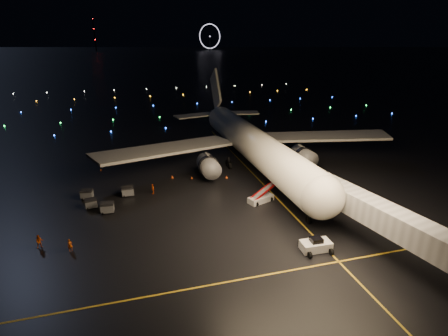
{
  "coord_description": "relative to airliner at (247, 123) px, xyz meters",
  "views": [
    {
      "loc": [
        -10.89,
        -40.5,
        25.39
      ],
      "look_at": [
        3.72,
        12.0,
        5.0
      ],
      "focal_mm": 28.0,
      "sensor_mm": 36.0,
      "label": 1
    }
  ],
  "objects": [
    {
      "name": "lane_centre",
      "position": [
        -0.73,
        -11.64,
        -8.88
      ],
      "size": [
        0.25,
        80.0,
        0.02
      ],
      "primitive_type": "cube",
      "color": "gold",
      "rests_on": "ground"
    },
    {
      "name": "baggage_cart_2",
      "position": [
        -28.03,
        -15.92,
        -8.07
      ],
      "size": [
        2.03,
        1.49,
        1.65
      ],
      "primitive_type": "cube",
      "rotation": [
        0.0,
        0.0,
        -0.07
      ],
      "color": "slate",
      "rests_on": "ground"
    },
    {
      "name": "crew_a",
      "position": [
        -32.23,
        -25.44,
        -8.07
      ],
      "size": [
        0.7,
        0.59,
        1.64
      ],
      "primitive_type": "imported",
      "rotation": [
        0.0,
        0.0,
        0.39
      ],
      "color": "#E95511",
      "rests_on": "ground"
    },
    {
      "name": "baggage_cart_0",
      "position": [
        -24.89,
        -10.4,
        -8.07
      ],
      "size": [
        1.98,
        1.41,
        1.65
      ],
      "primitive_type": "cube",
      "rotation": [
        0.0,
        0.0,
        0.03
      ],
      "color": "slate",
      "rests_on": "ground"
    },
    {
      "name": "safety_cone_3",
      "position": [
        -30.02,
        3.68,
        -8.64
      ],
      "size": [
        0.5,
        0.5,
        0.5
      ],
      "primitive_type": "cone",
      "rotation": [
        0.0,
        0.0,
        -0.16
      ],
      "color": "#F25414",
      "rests_on": "ground"
    },
    {
      "name": "ground",
      "position": [
        -12.73,
        273.36,
        -8.89
      ],
      "size": [
        2000.0,
        2000.0,
        0.0
      ],
      "primitive_type": "plane",
      "color": "black",
      "rests_on": "ground"
    },
    {
      "name": "crew_c",
      "position": [
        -20.68,
        -10.69,
        -7.98
      ],
      "size": [
        0.55,
        1.1,
        1.82
      ],
      "primitive_type": "imported",
      "rotation": [
        0.0,
        0.0,
        -1.47
      ],
      "color": "#E95511",
      "rests_on": "ground"
    },
    {
      "name": "safety_cone_1",
      "position": [
        -12.94,
        -5.73,
        -8.66
      ],
      "size": [
        0.53,
        0.53,
        0.46
      ],
      "primitive_type": "cone",
      "rotation": [
        0.0,
        0.0,
        -0.37
      ],
      "color": "#F25414",
      "rests_on": "ground"
    },
    {
      "name": "airliner",
      "position": [
        0.0,
        0.0,
        0.0
      ],
      "size": [
        63.4,
        60.3,
        17.79
      ],
      "primitive_type": null,
      "rotation": [
        0.0,
        0.0,
        0.01
      ],
      "color": "silver",
      "rests_on": "ground"
    },
    {
      "name": "taxiway_lights",
      "position": [
        -12.73,
        79.36,
        -8.71
      ],
      "size": [
        164.0,
        92.0,
        0.36
      ],
      "primitive_type": null,
      "color": "black",
      "rests_on": "ground"
    },
    {
      "name": "baggage_cart_1",
      "position": [
        -31.5,
        -9.82,
        -8.1
      ],
      "size": [
        2.07,
        1.62,
        1.59
      ],
      "primitive_type": "cube",
      "rotation": [
        0.0,
        0.0,
        -0.17
      ],
      "color": "slate",
      "rests_on": "ground"
    },
    {
      "name": "pushback_tug",
      "position": [
        -2.25,
        -33.71,
        -7.99
      ],
      "size": [
        3.87,
        2.12,
        1.81
      ],
      "primitive_type": "cube",
      "rotation": [
        0.0,
        0.0,
        -0.03
      ],
      "color": "silver",
      "rests_on": "ground"
    },
    {
      "name": "radio_mast",
      "position": [
        -72.73,
        713.36,
        23.11
      ],
      "size": [
        1.8,
        1.8,
        64.0
      ],
      "primitive_type": "cylinder",
      "color": "black",
      "rests_on": "ground"
    },
    {
      "name": "safety_cone_0",
      "position": [
        -6.41,
        -7.2,
        -8.62
      ],
      "size": [
        0.63,
        0.63,
        0.55
      ],
      "primitive_type": "cone",
      "rotation": [
        0.0,
        0.0,
        -0.39
      ],
      "color": "#F25414",
      "rests_on": "ground"
    },
    {
      "name": "ferris_wheel",
      "position": [
        157.27,
        693.36,
        17.11
      ],
      "size": [
        49.33,
        16.8,
        52.0
      ],
      "primitive_type": null,
      "rotation": [
        0.0,
        0.0,
        0.26
      ],
      "color": "black",
      "rests_on": "ground"
    },
    {
      "name": "baggage_cart_3",
      "position": [
        -30.56,
        -13.53,
        -8.13
      ],
      "size": [
        1.95,
        1.5,
        1.52
      ],
      "primitive_type": "cube",
      "rotation": [
        0.0,
        0.0,
        0.14
      ],
      "color": "slate",
      "rests_on": "ground"
    },
    {
      "name": "lane_cross",
      "position": [
        -17.73,
        -36.64,
        -8.88
      ],
      "size": [
        60.0,
        0.25,
        0.02
      ],
      "primitive_type": "cube",
      "color": "gold",
      "rests_on": "ground"
    },
    {
      "name": "safety_cone_2",
      "position": [
        -16.54,
        -4.42,
        -8.62
      ],
      "size": [
        0.49,
        0.49,
        0.55
      ],
      "primitive_type": "cone",
      "rotation": [
        0.0,
        0.0,
        0.02
      ],
      "color": "#F25414",
      "rests_on": "ground"
    },
    {
      "name": "crew_b",
      "position": [
        -36.08,
        -23.67,
        -7.98
      ],
      "size": [
        1.05,
        0.91,
        1.83
      ],
      "primitive_type": "imported",
      "rotation": [
        0.0,
        0.0,
        0.28
      ],
      "color": "#E95511",
      "rests_on": "ground"
    },
    {
      "name": "belt_loader",
      "position": [
        -3.84,
        -18.67,
        -7.33
      ],
      "size": [
        6.68,
        3.9,
        3.14
      ],
      "primitive_type": null,
      "rotation": [
        0.0,
        0.0,
        0.35
      ],
      "color": "silver",
      "rests_on": "ground"
    }
  ]
}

